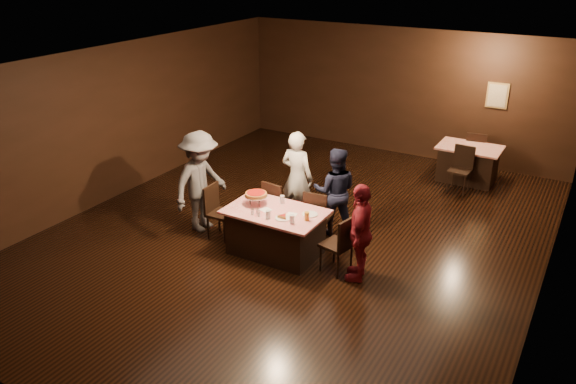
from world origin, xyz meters
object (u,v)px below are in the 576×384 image
(diner_white_jacket, at_px, (297,177))
(back_table, at_px, (468,164))
(main_table, at_px, (276,232))
(plate_empty, at_px, (310,214))
(glass_back, at_px, (282,200))
(glass_front_left, at_px, (268,215))
(glass_amber, at_px, (307,216))
(diner_grey_knit, at_px, (200,182))
(pizza_stand, at_px, (256,194))
(chair_far_left, at_px, (278,205))
(chair_far_right, at_px, (318,215))
(chair_back_near, at_px, (460,170))
(chair_end_left, at_px, (221,212))
(diner_red_shirt, at_px, (360,232))
(diner_navy_hoodie, at_px, (335,191))
(chair_back_far, at_px, (475,152))
(chair_end_right, at_px, (336,243))
(glass_front_right, at_px, (292,219))

(diner_white_jacket, bearing_deg, back_table, -119.03)
(main_table, bearing_deg, plate_empty, 15.26)
(diner_white_jacket, xyz_separation_m, glass_back, (0.23, -0.92, -0.02))
(glass_front_left, height_order, glass_amber, same)
(diner_grey_knit, xyz_separation_m, pizza_stand, (1.19, -0.04, 0.04))
(diner_grey_knit, bearing_deg, chair_far_left, -56.01)
(chair_far_right, bearing_deg, glass_back, 38.29)
(diner_grey_knit, bearing_deg, chair_back_near, -36.28)
(main_table, relative_size, chair_end_left, 1.68)
(diner_white_jacket, bearing_deg, diner_grey_knit, 43.44)
(chair_far_left, distance_m, glass_amber, 1.33)
(main_table, xyz_separation_m, chair_end_left, (-1.10, 0.00, 0.09))
(diner_red_shirt, bearing_deg, diner_navy_hoodie, -154.48)
(glass_amber, height_order, glass_back, same)
(chair_back_far, distance_m, pizza_stand, 5.85)
(chair_end_left, bearing_deg, plate_empty, -87.10)
(chair_end_left, bearing_deg, chair_back_near, -38.92)
(diner_white_jacket, bearing_deg, chair_far_left, 78.85)
(chair_far_right, distance_m, pizza_stand, 1.16)
(main_table, height_order, pizza_stand, pizza_stand)
(chair_end_right, relative_size, diner_grey_knit, 0.52)
(glass_amber, xyz_separation_m, glass_back, (-0.65, 0.35, 0.00))
(chair_far_left, bearing_deg, chair_back_near, -119.31)
(diner_grey_knit, distance_m, glass_front_right, 2.07)
(chair_far_right, xyz_separation_m, chair_end_right, (0.70, -0.75, 0.00))
(glass_front_left, bearing_deg, pizza_stand, 142.13)
(chair_far_left, xyz_separation_m, chair_back_far, (2.34, 4.64, 0.00))
(diner_navy_hoodie, relative_size, glass_amber, 11.20)
(chair_far_right, distance_m, diner_navy_hoodie, 0.53)
(main_table, height_order, diner_navy_hoodie, diner_navy_hoodie)
(chair_end_left, bearing_deg, diner_red_shirt, -92.49)
(chair_end_right, relative_size, chair_back_far, 1.00)
(diner_white_jacket, xyz_separation_m, diner_navy_hoodie, (0.78, -0.05, -0.08))
(chair_back_far, height_order, glass_front_left, chair_back_far)
(chair_end_left, distance_m, glass_front_right, 1.61)
(glass_amber, bearing_deg, main_table, 175.24)
(main_table, height_order, glass_front_left, glass_front_left)
(chair_back_near, xyz_separation_m, diner_red_shirt, (-0.46, -4.10, 0.30))
(diner_navy_hoodie, bearing_deg, glass_amber, 70.44)
(glass_front_left, bearing_deg, chair_back_far, 71.62)
(diner_navy_hoodie, distance_m, diner_grey_knit, 2.35)
(chair_far_right, distance_m, diner_red_shirt, 1.36)
(chair_end_right, bearing_deg, diner_grey_knit, -79.74)
(chair_end_left, distance_m, pizza_stand, 0.85)
(chair_end_left, relative_size, glass_back, 6.79)
(diner_red_shirt, relative_size, glass_back, 11.09)
(chair_far_left, relative_size, glass_amber, 6.79)
(back_table, bearing_deg, chair_end_left, -122.40)
(chair_back_near, bearing_deg, plate_empty, -106.44)
(diner_white_jacket, xyz_separation_m, glass_front_right, (0.73, -1.47, -0.02))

